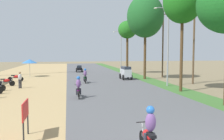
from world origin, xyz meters
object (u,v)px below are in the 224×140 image
at_px(parked_motorbike_seventh, 16,77).
at_px(median_tree_second, 183,2).
at_px(car_van_silver, 126,72).
at_px(median_tree_fourth, 127,30).
at_px(motorbike_ahead_second, 78,88).
at_px(utility_pole_near, 163,43).
at_px(utility_pole_far, 194,39).
at_px(vendor_umbrella, 30,61).
at_px(streetlamp_near, 168,41).
at_px(motorbike_ahead_third, 85,76).
at_px(street_signboard, 25,112).
at_px(car_sedan_black, 79,68).
at_px(streetlamp_mid, 121,48).
at_px(motorbike_foreground_rider, 149,131).
at_px(parked_motorbike_sixth, 6,81).
at_px(median_tree_third, 145,16).
at_px(pedestrian_on_shoulder, 20,79).

distance_m(parked_motorbike_seventh, median_tree_second, 20.44).
bearing_deg(parked_motorbike_seventh, car_van_silver, -1.69).
xyz_separation_m(median_tree_fourth, motorbike_ahead_second, (-9.04, -19.99, -6.35)).
xyz_separation_m(utility_pole_near, utility_pole_far, (0.45, -7.46, 0.08)).
xyz_separation_m(parked_motorbike_seventh, vendor_umbrella, (0.80, 5.40, 1.75)).
bearing_deg(streetlamp_near, motorbike_ahead_third, 155.02).
bearing_deg(median_tree_fourth, street_signboard, -112.36).
height_order(utility_pole_near, car_sedan_black, utility_pole_near).
bearing_deg(car_sedan_black, streetlamp_near, -67.28).
distance_m(median_tree_fourth, car_van_silver, 10.85).
xyz_separation_m(median_tree_fourth, streetlamp_mid, (0.35, 6.06, -2.73)).
height_order(median_tree_second, streetlamp_mid, median_tree_second).
height_order(median_tree_fourth, car_sedan_black, median_tree_fourth).
height_order(car_sedan_black, motorbike_ahead_second, motorbike_ahead_second).
relative_size(street_signboard, motorbike_ahead_third, 0.83).
bearing_deg(vendor_umbrella, streetlamp_near, -38.50).
bearing_deg(parked_motorbike_seventh, motorbike_foreground_rider, -68.42).
xyz_separation_m(median_tree_fourth, motorbike_ahead_third, (-7.88, -11.26, -6.35)).
relative_size(parked_motorbike_sixth, vendor_umbrella, 0.71).
height_order(motorbike_foreground_rider, motorbike_ahead_third, same).
bearing_deg(street_signboard, utility_pole_far, 42.35).
distance_m(median_tree_second, median_tree_third, 10.07).
distance_m(street_signboard, vendor_umbrella, 25.47).
xyz_separation_m(vendor_umbrella, car_sedan_black, (7.38, 7.05, -1.57)).
xyz_separation_m(median_tree_second, median_tree_fourth, (-0.05, 18.59, -0.67)).
distance_m(parked_motorbike_seventh, median_tree_third, 17.81).
height_order(parked_motorbike_seventh, median_tree_second, median_tree_second).
bearing_deg(utility_pole_near, motorbike_ahead_third, -156.84).
relative_size(median_tree_second, utility_pole_near, 1.04).
distance_m(parked_motorbike_seventh, median_tree_fourth, 19.10).
bearing_deg(car_van_silver, utility_pole_near, 20.17).
bearing_deg(vendor_umbrella, pedestrian_on_shoulder, -86.00).
bearing_deg(car_sedan_black, median_tree_second, -71.14).
height_order(parked_motorbike_sixth, street_signboard, street_signboard).
height_order(median_tree_second, utility_pole_near, median_tree_second).
distance_m(parked_motorbike_sixth, median_tree_fourth, 21.23).
xyz_separation_m(streetlamp_near, utility_pole_far, (3.65, 1.27, 0.27)).
bearing_deg(streetlamp_mid, motorbike_ahead_third, -115.42).
height_order(parked_motorbike_sixth, car_van_silver, car_van_silver).
xyz_separation_m(median_tree_second, utility_pole_far, (3.95, 4.76, -2.89)).
bearing_deg(motorbike_ahead_second, median_tree_fourth, 65.67).
relative_size(streetlamp_near, streetlamp_mid, 1.06).
height_order(median_tree_third, car_sedan_black, median_tree_third).
bearing_deg(parked_motorbike_sixth, car_sedan_black, 63.25).
xyz_separation_m(streetlamp_near, streetlamp_mid, (0.00, 21.15, -0.24)).
distance_m(car_van_silver, motorbike_ahead_second, 13.19).
height_order(pedestrian_on_shoulder, utility_pole_near, utility_pole_near).
height_order(parked_motorbike_seventh, streetlamp_mid, streetlamp_mid).
xyz_separation_m(car_sedan_black, motorbike_ahead_second, (-1.28, -24.27, 0.11)).
relative_size(streetlamp_near, utility_pole_near, 0.86).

